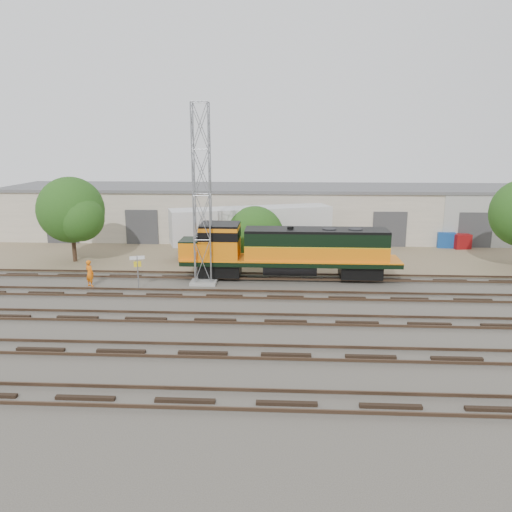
{
  "coord_description": "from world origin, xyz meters",
  "views": [
    {
      "loc": [
        -0.26,
        -29.61,
        10.09
      ],
      "look_at": [
        -2.05,
        4.0,
        2.2
      ],
      "focal_mm": 35.0,
      "sensor_mm": 36.0,
      "label": 1
    }
  ],
  "objects_px": {
    "locomotive": "(286,250)",
    "semi_trailer": "(255,226)",
    "worker": "(90,273)",
    "signal_tower": "(202,198)"
  },
  "relations": [
    {
      "from": "semi_trailer",
      "to": "locomotive",
      "type": "bearing_deg",
      "value": -89.03
    },
    {
      "from": "worker",
      "to": "semi_trailer",
      "type": "height_order",
      "value": "semi_trailer"
    },
    {
      "from": "worker",
      "to": "locomotive",
      "type": "bearing_deg",
      "value": -141.64
    },
    {
      "from": "locomotive",
      "to": "worker",
      "type": "bearing_deg",
      "value": -169.4
    },
    {
      "from": "locomotive",
      "to": "signal_tower",
      "type": "height_order",
      "value": "signal_tower"
    },
    {
      "from": "locomotive",
      "to": "semi_trailer",
      "type": "height_order",
      "value": "semi_trailer"
    },
    {
      "from": "signal_tower",
      "to": "semi_trailer",
      "type": "xyz_separation_m",
      "value": [
        3.2,
        8.79,
        -3.38
      ]
    },
    {
      "from": "worker",
      "to": "semi_trailer",
      "type": "bearing_deg",
      "value": -110.02
    },
    {
      "from": "worker",
      "to": "semi_trailer",
      "type": "distance_m",
      "value": 15.05
    },
    {
      "from": "worker",
      "to": "semi_trailer",
      "type": "relative_size",
      "value": 0.13
    }
  ]
}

